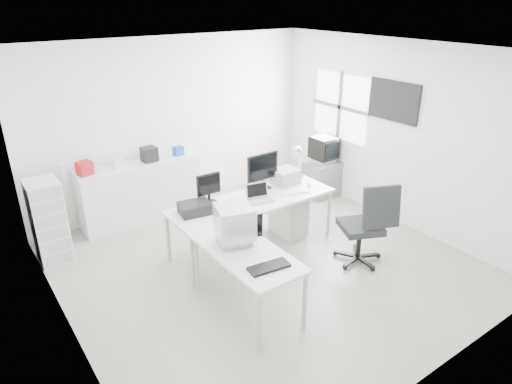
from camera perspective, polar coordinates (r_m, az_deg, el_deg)
floor at (r=6.29m, az=1.07°, el=-8.98°), size 5.00×5.00×0.01m
ceiling at (r=5.33m, az=1.31°, el=17.29°), size 5.00×5.00×0.01m
back_wall at (r=7.71m, az=-10.08°, el=8.34°), size 5.00×0.02×2.80m
left_wall at (r=4.73m, az=-23.96°, el=-3.41°), size 0.02×5.00×2.80m
right_wall at (r=7.36m, az=17.13°, el=6.90°), size 0.02×5.00×2.80m
window at (r=8.05m, az=10.47°, el=10.41°), size 0.02×1.20×1.10m
wall_picture at (r=7.27m, az=16.84°, el=10.84°), size 0.04×0.90×0.60m
main_desk at (r=6.50m, az=-0.40°, el=-3.99°), size 2.40×0.80×0.75m
side_desk at (r=5.31m, az=-1.08°, el=-10.97°), size 0.70×1.40×0.75m
drawer_pedestal at (r=6.95m, az=4.10°, el=-2.82°), size 0.40×0.50×0.60m
inkjet_printer at (r=5.98m, az=-7.64°, el=-2.00°), size 0.44×0.37×0.14m
lcd_monitor_small at (r=6.17m, az=-5.93°, el=0.38°), size 0.35×0.21×0.43m
lcd_monitor_large at (r=6.60m, az=0.82°, el=2.62°), size 0.52×0.21×0.54m
laptop at (r=6.24m, az=0.50°, el=-0.18°), size 0.43×0.44×0.24m
white_keyboard at (r=6.59m, az=4.98°, el=0.02°), size 0.45×0.23×0.02m
white_mouse at (r=6.80m, az=6.65°, el=0.92°), size 0.06×0.06×0.06m
laser_printer at (r=6.87m, az=3.66°, el=1.98°), size 0.39×0.34×0.22m
desk_lamp at (r=7.09m, az=5.49°, el=3.80°), size 0.18×0.18×0.49m
crt_monitor at (r=5.18m, az=-2.70°, el=-4.26°), size 0.47×0.47×0.44m
black_keyboard at (r=4.82m, az=1.62°, el=-9.35°), size 0.46×0.23×0.03m
office_chair at (r=6.24m, az=12.97°, el=-3.78°), size 0.89×0.89×1.16m
tv_cabinet at (r=8.30m, az=8.25°, el=1.66°), size 0.58×0.48×0.64m
crt_tv at (r=8.11m, az=8.47°, el=5.21°), size 0.50×0.48×0.45m
sideboard at (r=7.49m, az=-14.19°, el=0.02°), size 1.91×0.48×0.96m
clutter_box_a at (r=7.07m, az=-20.63°, el=2.81°), size 0.24×0.22×0.20m
clutter_box_b at (r=7.21m, az=-16.81°, el=3.40°), size 0.14×0.12×0.12m
clutter_box_c at (r=7.35m, az=-13.20°, el=4.62°), size 0.24×0.22×0.23m
clutter_box_d at (r=7.55m, az=-9.69°, el=5.11°), size 0.16×0.14×0.15m
clutter_bottle at (r=7.04m, az=-23.06°, el=2.43°), size 0.07×0.07×0.22m
filing_cabinet at (r=6.72m, az=-24.51°, el=-3.37°), size 0.41×0.48×1.16m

